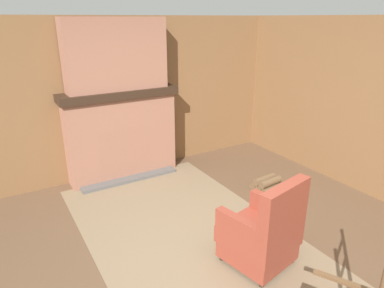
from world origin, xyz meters
The scene contains 10 objects.
ground_plane centered at (0.00, 0.00, 0.00)m, with size 14.00×14.00×0.00m, color brown.
wood_panel_wall_left centered at (-2.78, 0.00, 1.20)m, with size 0.06×6.10×2.41m.
fireplace_hearth centered at (-2.57, 0.00, 0.68)m, with size 0.55×1.76×1.38m.
chimney_breast centered at (-2.58, 0.00, 1.89)m, with size 0.30×1.46×1.01m.
area_rug centered at (-0.49, 0.06, 0.01)m, with size 4.01×2.14×0.01m.
armchair centered at (0.14, 0.44, 0.36)m, with size 0.75×0.74×0.98m.
firewood_stack centered at (-1.03, 1.60, 0.09)m, with size 0.37×0.41×0.21m.
oil_lamp_vase centered at (-2.61, -0.39, 1.46)m, with size 0.10×0.10×0.22m.
storage_case centered at (-2.61, 0.21, 1.45)m, with size 0.15×0.27×0.13m.
decorative_plate_on_mantel centered at (-2.63, -0.11, 1.52)m, with size 0.07×0.28×0.28m.
Camera 1 is at (2.24, -1.63, 2.38)m, focal length 32.00 mm.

